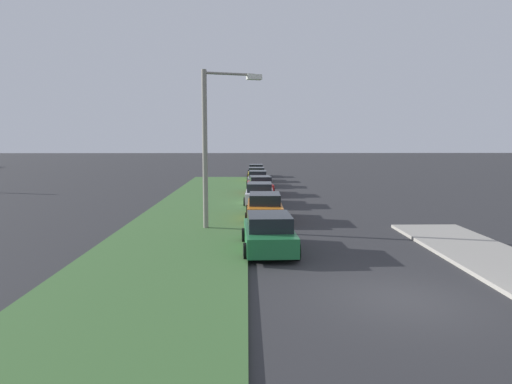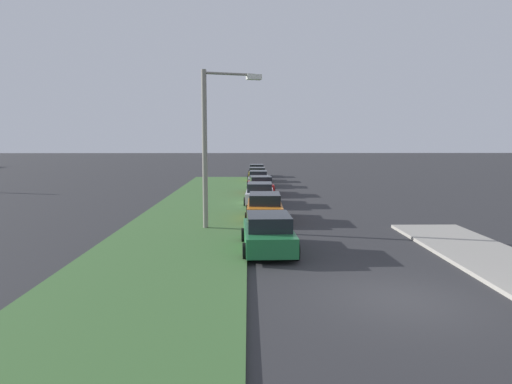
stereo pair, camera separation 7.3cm
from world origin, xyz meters
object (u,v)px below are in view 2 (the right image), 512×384
object	(u,v)px
parked_car_black	(257,171)
parked_car_orange	(265,207)
parked_car_white	(260,194)
parked_car_silver	(258,179)
parked_car_yellow	(257,174)
parked_car_green	(268,233)
streetlight	(212,138)
parked_car_red	(261,185)

from	to	relation	value
parked_car_black	parked_car_orange	bearing A→B (deg)	-179.38
parked_car_white	parked_car_black	world-z (taller)	same
parked_car_silver	parked_car_orange	bearing A→B (deg)	-177.90
parked_car_orange	parked_car_yellow	xyz separation A→B (m)	(23.67, -0.06, 0.00)
parked_car_yellow	parked_car_white	bearing A→B (deg)	-179.85
parked_car_yellow	parked_car_green	bearing A→B (deg)	-179.60
parked_car_white	parked_car_yellow	size ratio (longest dim) A/B	1.01
parked_car_silver	parked_car_yellow	size ratio (longest dim) A/B	1.01
parked_car_green	parked_car_white	bearing A→B (deg)	-1.73
parked_car_black	parked_car_yellow	bearing A→B (deg)	-179.75
parked_car_orange	parked_car_silver	distance (m)	18.30
parked_car_green	streetlight	bearing A→B (deg)	28.06
parked_car_yellow	parked_car_black	world-z (taller)	same
parked_car_black	streetlight	xyz separation A→B (m)	(-32.51, 2.69, 3.67)
parked_car_red	parked_car_black	size ratio (longest dim) A/B	1.01
parked_car_silver	parked_car_green	bearing A→B (deg)	-178.09
parked_car_orange	parked_car_silver	bearing A→B (deg)	1.03
parked_car_green	parked_car_red	bearing A→B (deg)	-2.38
parked_car_orange	parked_car_white	bearing A→B (deg)	2.27
parked_car_orange	parked_car_black	world-z (taller)	same
parked_car_silver	streetlight	bearing A→B (deg)	175.08
parked_car_silver	parked_car_red	bearing A→B (deg)	-177.41
parked_car_orange	parked_car_silver	xyz separation A→B (m)	(18.30, -0.06, 0.00)
parked_car_red	streetlight	xyz separation A→B (m)	(-14.25, 2.66, 3.67)
parked_car_yellow	parked_car_silver	bearing A→B (deg)	-179.27
parked_car_white	parked_car_orange	bearing A→B (deg)	-177.05
parked_car_red	parked_car_silver	distance (m)	6.53
parked_car_green	parked_car_silver	xyz separation A→B (m)	(25.07, -0.17, 0.00)
parked_car_white	streetlight	xyz separation A→B (m)	(-8.55, 2.46, 3.67)
parked_car_silver	streetlight	xyz separation A→B (m)	(-20.78, 2.63, 3.67)
parked_car_silver	parked_car_black	bearing A→B (deg)	1.97
parked_car_green	parked_car_black	size ratio (longest dim) A/B	1.01
streetlight	parked_car_yellow	bearing A→B (deg)	-5.74
parked_car_red	parked_car_yellow	xyz separation A→B (m)	(11.90, 0.04, 0.00)
parked_car_yellow	streetlight	bearing A→B (deg)	174.97
parked_car_white	parked_car_silver	bearing A→B (deg)	1.09
parked_car_orange	parked_car_red	world-z (taller)	same
parked_car_orange	streetlight	size ratio (longest dim) A/B	0.58
parked_car_red	streetlight	bearing A→B (deg)	166.43
parked_car_white	parked_car_silver	distance (m)	12.23
parked_car_orange	parked_car_silver	size ratio (longest dim) A/B	0.99
parked_car_silver	parked_car_white	bearing A→B (deg)	-178.52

